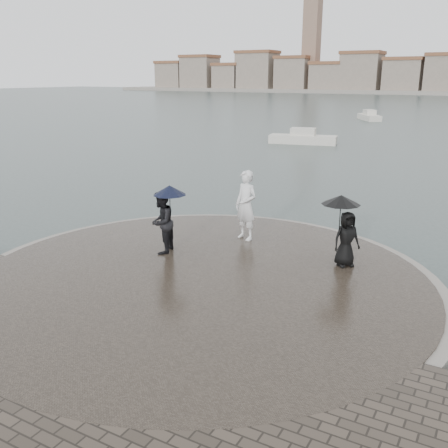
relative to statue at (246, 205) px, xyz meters
The scene contains 6 objects.
ground 7.05m from the statue, 86.85° to the right, with size 400.00×400.00×0.00m, color #2B3835.
kerb_ring 3.65m from the statue, 83.62° to the right, with size 12.50×12.50×0.32m, color gray.
quay_tip 3.65m from the statue, 83.62° to the right, with size 11.90×11.90×0.36m, color #2D261E.
statue is the anchor object (origin of this frame).
visitor_left 2.79m from the statue, 122.99° to the right, with size 1.20×1.11×2.04m.
visitor_right 3.46m from the statue, 12.09° to the right, with size 1.22×1.07×1.95m.
Camera 1 is at (6.52, -6.76, 5.39)m, focal length 40.00 mm.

